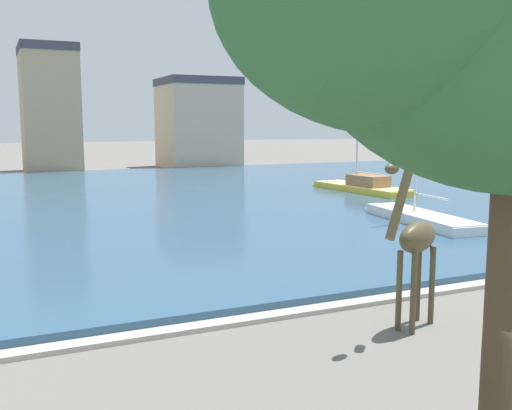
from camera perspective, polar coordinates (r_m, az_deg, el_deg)
harbor_water at (r=35.91m, az=-14.12°, el=0.35°), size 83.31×44.60×0.31m
quay_edge_coping at (r=14.77m, az=2.23°, el=-10.66°), size 83.31×0.50×0.12m
giraffe_statue at (r=13.97m, az=15.28°, el=-3.42°), size 2.24×1.28×4.09m
sailboat_yellow at (r=39.60m, az=9.76°, el=1.68°), size 2.93×9.17×9.21m
sailboat_white at (r=28.01m, az=14.97°, el=-1.25°), size 2.58×8.27×7.98m
townhouse_tall_gabled at (r=61.20m, az=-19.50°, el=8.81°), size 5.24×7.41×12.22m
townhouse_corner_house at (r=64.42m, az=-5.70°, el=7.98°), size 7.76×7.91×9.57m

